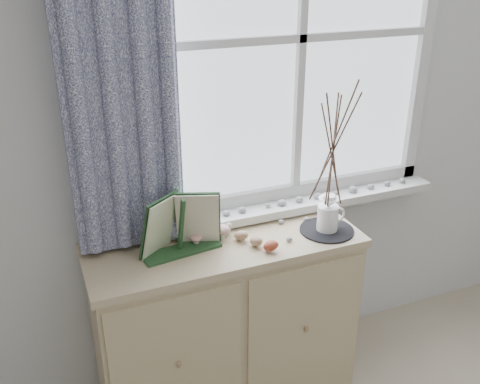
{
  "coord_description": "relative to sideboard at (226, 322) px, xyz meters",
  "views": [
    {
      "loc": [
        -0.85,
        -0.13,
        2.0
      ],
      "look_at": [
        -0.1,
        1.7,
        1.1
      ],
      "focal_mm": 40.0,
      "sensor_mm": 36.0,
      "label": 1
    }
  ],
  "objects": [
    {
      "name": "sideboard",
      "position": [
        0.0,
        0.0,
        0.0
      ],
      "size": [
        1.2,
        0.45,
        0.85
      ],
      "color": "tan",
      "rests_on": "ground"
    },
    {
      "name": "botanical_book",
      "position": [
        -0.2,
        -0.03,
        0.56
      ],
      "size": [
        0.4,
        0.18,
        0.27
      ],
      "primitive_type": null,
      "rotation": [
        0.0,
        0.0,
        0.14
      ],
      "color": "#204423",
      "rests_on": "sideboard"
    },
    {
      "name": "toadstool_cluster",
      "position": [
        -0.06,
        0.08,
        0.48
      ],
      "size": [
        0.18,
        0.16,
        0.1
      ],
      "color": "beige",
      "rests_on": "sideboard"
    },
    {
      "name": "wooden_eggs",
      "position": [
        0.11,
        -0.08,
        0.45
      ],
      "size": [
        0.13,
        0.17,
        0.07
      ],
      "color": "tan",
      "rests_on": "sideboard"
    },
    {
      "name": "songbird_figurine",
      "position": [
        0.01,
        0.06,
        0.45
      ],
      "size": [
        0.11,
        0.05,
        0.06
      ],
      "primitive_type": null,
      "rotation": [
        0.0,
        0.0,
        0.02
      ],
      "color": "silver",
      "rests_on": "sideboard"
    },
    {
      "name": "crocheted_doily",
      "position": [
        0.46,
        -0.07,
        0.43
      ],
      "size": [
        0.24,
        0.24,
        0.01
      ],
      "primitive_type": "cylinder",
      "color": "black",
      "rests_on": "sideboard"
    },
    {
      "name": "twig_pitcher",
      "position": [
        0.46,
        -0.07,
        0.83
      ],
      "size": [
        0.28,
        0.28,
        0.71
      ],
      "rotation": [
        0.0,
        0.0,
        -0.13
      ],
      "color": "white",
      "rests_on": "crocheted_doily"
    },
    {
      "name": "sideboard_pebbles",
      "position": [
        0.33,
        0.01,
        0.43
      ],
      "size": [
        0.33,
        0.22,
        0.02
      ],
      "color": "#9B9B9D",
      "rests_on": "sideboard"
    }
  ]
}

